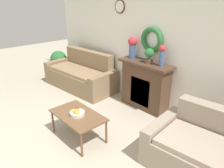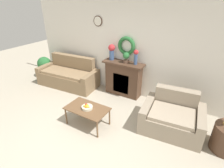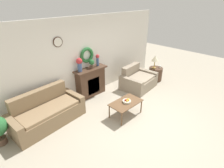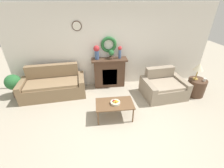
{
  "view_description": "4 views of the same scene",
  "coord_description": "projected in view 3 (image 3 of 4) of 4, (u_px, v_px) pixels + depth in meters",
  "views": [
    {
      "loc": [
        2.59,
        -1.03,
        2.3
      ],
      "look_at": [
        -0.19,
        1.49,
        0.76
      ],
      "focal_mm": 35.0,
      "sensor_mm": 36.0,
      "label": 1
    },
    {
      "loc": [
        2.01,
        -1.83,
        2.71
      ],
      "look_at": [
        0.13,
        1.32,
        0.84
      ],
      "focal_mm": 28.0,
      "sensor_mm": 36.0,
      "label": 2
    },
    {
      "loc": [
        -3.45,
        -2.11,
        3.21
      ],
      "look_at": [
        -0.07,
        1.31,
        0.79
      ],
      "focal_mm": 28.0,
      "sensor_mm": 36.0,
      "label": 3
    },
    {
      "loc": [
        -0.56,
        -2.36,
        2.8
      ],
      "look_at": [
        -0.14,
        1.21,
        0.71
      ],
      "focal_mm": 24.0,
      "sensor_mm": 36.0,
      "label": 4
    }
  ],
  "objects": [
    {
      "name": "table_lamp",
      "position": [
        155.0,
        59.0,
        7.07
      ],
      "size": [
        0.3,
        0.3,
        0.53
      ],
      "color": "#B28E42",
      "rests_on": "side_table_by_loveseat"
    },
    {
      "name": "fruit_bowl",
      "position": [
        127.0,
        101.0,
        5.06
      ],
      "size": [
        0.25,
        0.25,
        0.13
      ],
      "color": "beige",
      "rests_on": "coffee_table"
    },
    {
      "name": "loveseat_right",
      "position": [
        138.0,
        80.0,
        6.77
      ],
      "size": [
        1.38,
        1.11,
        0.84
      ],
      "rotation": [
        0.0,
        0.0,
        0.1
      ],
      "color": "gray",
      "rests_on": "ground_plane"
    },
    {
      "name": "side_table_by_loveseat",
      "position": [
        155.0,
        74.0,
        7.38
      ],
      "size": [
        0.56,
        0.56,
        0.55
      ],
      "color": "#4C3323",
      "rests_on": "ground_plane"
    },
    {
      "name": "mug",
      "position": [
        160.0,
        67.0,
        7.26
      ],
      "size": [
        0.08,
        0.08,
        0.1
      ],
      "color": "silver",
      "rests_on": "side_table_by_loveseat"
    },
    {
      "name": "coffee_table",
      "position": [
        126.0,
        103.0,
        5.1
      ],
      "size": [
        0.96,
        0.57,
        0.45
      ],
      "color": "brown",
      "rests_on": "ground_plane"
    },
    {
      "name": "wall_back",
      "position": [
        88.0,
        57.0,
        5.96
      ],
      "size": [
        6.8,
        0.17,
        2.7
      ],
      "color": "white",
      "rests_on": "ground_plane"
    },
    {
      "name": "vase_on_mantel_right",
      "position": [
        98.0,
        59.0,
        6.04
      ],
      "size": [
        0.13,
        0.13,
        0.41
      ],
      "color": "#3D5684",
      "rests_on": "fireplace"
    },
    {
      "name": "couch_left",
      "position": [
        47.0,
        113.0,
        4.84
      ],
      "size": [
        2.03,
        1.03,
        0.94
      ],
      "rotation": [
        0.0,
        0.0,
        0.09
      ],
      "color": "#846B4C",
      "rests_on": "ground_plane"
    },
    {
      "name": "fireplace",
      "position": [
        91.0,
        82.0,
        6.15
      ],
      "size": [
        1.19,
        0.41,
        1.03
      ],
      "color": "#4C3323",
      "rests_on": "ground_plane"
    },
    {
      "name": "vase_on_mantel_left",
      "position": [
        79.0,
        64.0,
        5.55
      ],
      "size": [
        0.19,
        0.19,
        0.45
      ],
      "color": "#3D5684",
      "rests_on": "fireplace"
    },
    {
      "name": "potted_plant_on_mantel",
      "position": [
        92.0,
        63.0,
        5.88
      ],
      "size": [
        0.18,
        0.18,
        0.3
      ],
      "color": "brown",
      "rests_on": "fireplace"
    },
    {
      "name": "ground_plane",
      "position": [
        146.0,
        123.0,
        4.95
      ],
      "size": [
        16.0,
        16.0,
        0.0
      ],
      "primitive_type": "plane",
      "color": "#ADA38E"
    }
  ]
}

